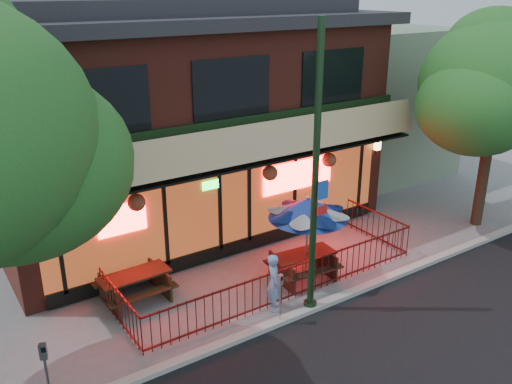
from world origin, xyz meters
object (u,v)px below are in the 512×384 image
(street_light, at_px, (315,191))
(pedestrian, at_px, (274,282))
(picnic_table_left, at_px, (135,283))
(street_tree_right, at_px, (497,76))
(parking_meter_far, at_px, (46,367))
(picnic_table_right, at_px, (303,262))
(parking_meter_near, at_px, (280,291))
(patio_umbrella, at_px, (308,208))

(street_light, xyz_separation_m, pedestrian, (-0.77, 0.50, -2.39))
(street_light, xyz_separation_m, picnic_table_left, (-3.46, 2.80, -2.65))
(street_tree_right, xyz_separation_m, parking_meter_far, (-14.33, -0.99, -3.93))
(street_light, bearing_deg, picnic_table_right, 58.63)
(picnic_table_left, bearing_deg, pedestrian, -40.45)
(picnic_table_left, bearing_deg, street_tree_right, -8.96)
(street_light, relative_size, picnic_table_left, 3.84)
(street_light, relative_size, picnic_table_right, 3.68)
(street_light, bearing_deg, parking_meter_far, 179.98)
(pedestrian, bearing_deg, picnic_table_left, 72.27)
(picnic_table_right, bearing_deg, parking_meter_near, -142.41)
(picnic_table_left, xyz_separation_m, picnic_table_right, (4.26, -1.49, -0.00))
(patio_umbrella, bearing_deg, parking_meter_far, -169.74)
(patio_umbrella, distance_m, parking_meter_far, 7.38)
(patio_umbrella, bearing_deg, street_light, -124.67)
(picnic_table_left, height_order, pedestrian, pedestrian)
(street_tree_right, bearing_deg, patio_umbrella, 177.48)
(picnic_table_right, distance_m, patio_umbrella, 1.57)
(patio_umbrella, distance_m, pedestrian, 2.26)
(pedestrian, bearing_deg, street_light, -100.59)
(pedestrian, xyz_separation_m, parking_meter_far, (-5.52, -0.50, 0.28))
(street_light, xyz_separation_m, parking_meter_far, (-6.29, 0.00, -2.12))
(picnic_table_right, relative_size, patio_umbrella, 0.79)
(picnic_table_left, relative_size, patio_umbrella, 0.75)
(street_light, height_order, picnic_table_left, street_light)
(pedestrian, relative_size, parking_meter_near, 1.15)
(parking_meter_far, bearing_deg, pedestrian, 5.18)
(street_light, distance_m, parking_meter_far, 6.63)
(patio_umbrella, relative_size, parking_meter_near, 1.85)
(street_tree_right, height_order, patio_umbrella, street_tree_right)
(parking_meter_far, bearing_deg, picnic_table_right, 10.45)
(parking_meter_near, height_order, parking_meter_far, parking_meter_far)
(picnic_table_right, bearing_deg, pedestrian, -152.74)
(street_light, height_order, pedestrian, street_light)
(street_tree_right, distance_m, picnic_table_left, 12.47)
(street_tree_right, xyz_separation_m, picnic_table_right, (-7.24, 0.32, -4.46))
(parking_meter_near, bearing_deg, patio_umbrella, 35.95)
(patio_umbrella, bearing_deg, picnic_table_left, 161.04)
(patio_umbrella, bearing_deg, street_tree_right, -2.52)
(street_light, distance_m, picnic_table_left, 5.18)
(patio_umbrella, relative_size, pedestrian, 1.60)
(street_tree_right, relative_size, parking_meter_far, 4.60)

